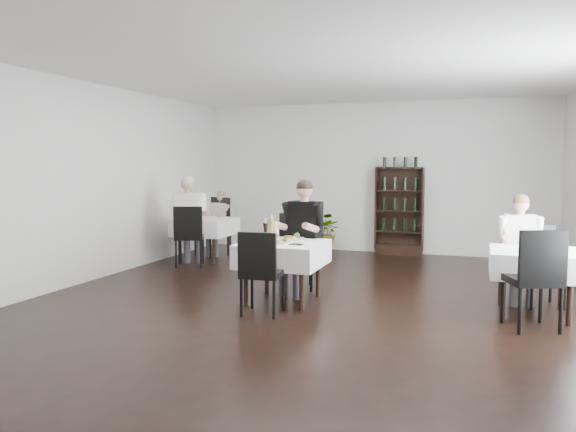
% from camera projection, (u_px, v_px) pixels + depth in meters
% --- Properties ---
extents(room_shell, '(9.00, 9.00, 9.00)m').
position_uv_depth(room_shell, '(305.00, 186.00, 7.04)').
color(room_shell, black).
rests_on(room_shell, ground).
extents(wine_shelf, '(0.90, 0.28, 1.75)m').
position_uv_depth(wine_shelf, '(399.00, 212.00, 10.97)').
color(wine_shelf, black).
rests_on(wine_shelf, ground).
extents(main_table, '(1.03, 1.03, 0.77)m').
position_uv_depth(main_table, '(283.00, 254.00, 7.21)').
color(main_table, black).
rests_on(main_table, ground).
extents(left_table, '(0.98, 0.98, 0.77)m').
position_uv_depth(left_table, '(205.00, 227.00, 10.34)').
color(left_table, black).
rests_on(left_table, ground).
extents(right_table, '(0.98, 0.98, 0.77)m').
position_uv_depth(right_table, '(534.00, 263.00, 6.53)').
color(right_table, black).
rests_on(right_table, ground).
extents(potted_tree, '(0.91, 0.84, 0.82)m').
position_uv_depth(potted_tree, '(325.00, 232.00, 11.28)').
color(potted_tree, '#275D20').
rests_on(potted_tree, ground).
extents(main_chair_far, '(0.62, 0.62, 1.06)m').
position_uv_depth(main_chair_far, '(296.00, 245.00, 8.05)').
color(main_chair_far, black).
rests_on(main_chair_far, ground).
extents(main_chair_near, '(0.49, 0.49, 1.00)m').
position_uv_depth(main_chair_near, '(260.00, 268.00, 6.52)').
color(main_chair_near, black).
rests_on(main_chair_near, ground).
extents(left_chair_far, '(0.68, 0.68, 1.13)m').
position_uv_depth(left_chair_far, '(215.00, 222.00, 10.89)').
color(left_chair_far, black).
rests_on(left_chair_far, ground).
extents(left_chair_near, '(0.63, 0.63, 1.06)m').
position_uv_depth(left_chair_near, '(189.00, 232.00, 9.64)').
color(left_chair_near, black).
rests_on(left_chair_near, ground).
extents(right_chair_far, '(0.57, 0.57, 1.00)m').
position_uv_depth(right_chair_far, '(540.00, 260.00, 7.06)').
color(right_chair_far, black).
rests_on(right_chair_far, ground).
extents(right_chair_near, '(0.65, 0.65, 1.09)m').
position_uv_depth(right_chair_near, '(536.00, 273.00, 5.91)').
color(right_chair_near, black).
rests_on(right_chair_near, ground).
extents(diner_main, '(0.65, 0.68, 1.57)m').
position_uv_depth(diner_main, '(302.00, 228.00, 7.63)').
color(diner_main, '#414149').
rests_on(diner_main, ground).
extents(diner_left_far, '(0.52, 0.54, 1.26)m').
position_uv_depth(diner_left_far, '(220.00, 218.00, 10.94)').
color(diner_left_far, '#414149').
rests_on(diner_left_far, ground).
extents(diner_left_near, '(0.67, 0.72, 1.58)m').
position_uv_depth(diner_left_near, '(189.00, 213.00, 9.70)').
color(diner_left_near, '#414149').
rests_on(diner_left_near, ground).
extents(diner_right_far, '(0.54, 0.55, 1.39)m').
position_uv_depth(diner_right_far, '(520.00, 240.00, 7.15)').
color(diner_right_far, '#414149').
rests_on(diner_right_far, ground).
extents(plate_far, '(0.30, 0.30, 0.09)m').
position_uv_depth(plate_far, '(292.00, 238.00, 7.47)').
color(plate_far, white).
rests_on(plate_far, main_table).
extents(plate_near, '(0.26, 0.26, 0.07)m').
position_uv_depth(plate_near, '(280.00, 242.00, 7.09)').
color(plate_near, white).
rests_on(plate_near, main_table).
extents(pilsner_dark, '(0.07, 0.07, 0.30)m').
position_uv_depth(pilsner_dark, '(265.00, 232.00, 7.24)').
color(pilsner_dark, black).
rests_on(pilsner_dark, main_table).
extents(pilsner_lager, '(0.08, 0.08, 0.34)m').
position_uv_depth(pilsner_lager, '(272.00, 230.00, 7.39)').
color(pilsner_lager, '#B7922F').
rests_on(pilsner_lager, main_table).
extents(coke_bottle, '(0.06, 0.06, 0.23)m').
position_uv_depth(coke_bottle, '(276.00, 235.00, 7.21)').
color(coke_bottle, silver).
rests_on(coke_bottle, main_table).
extents(napkin_cutlery, '(0.17, 0.18, 0.02)m').
position_uv_depth(napkin_cutlery, '(296.00, 244.00, 6.98)').
color(napkin_cutlery, black).
rests_on(napkin_cutlery, main_table).
extents(pepper_mill, '(0.05, 0.05, 0.09)m').
position_uv_depth(pepper_mill, '(536.00, 245.00, 6.60)').
color(pepper_mill, black).
rests_on(pepper_mill, right_table).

